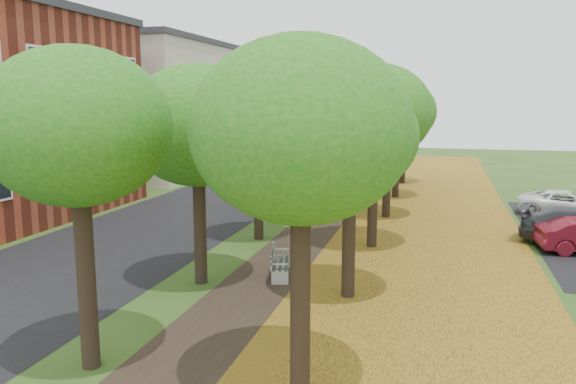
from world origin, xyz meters
The scene contains 9 objects.
ground centered at (0.00, 0.00, 0.00)m, with size 120.00×120.00×0.00m, color #2D4C19.
street_asphalt centered at (-7.50, 15.00, 0.00)m, with size 8.00×70.00×0.01m, color black.
footpath centered at (0.00, 15.00, 0.00)m, with size 3.20×70.00×0.01m, color black.
leaf_verge centered at (5.00, 15.00, 0.01)m, with size 7.50×70.00×0.01m, color #AD9320.
tree_row_west centered at (-2.20, 15.00, 5.03)m, with size 4.18×34.18×6.84m.
tree_row_east centered at (2.60, 15.00, 5.03)m, with size 4.18×34.18×6.84m.
building_cream centered at (-17.00, 33.00, 5.21)m, with size 10.30×20.30×10.40m.
bench centered at (0.04, 7.32, 0.48)m, with size 1.02×2.04×0.93m.
car_white centered at (11.47, 20.58, 0.64)m, with size 2.14×4.64×1.29m, color white.
Camera 1 is at (5.11, -10.16, 5.91)m, focal length 35.00 mm.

